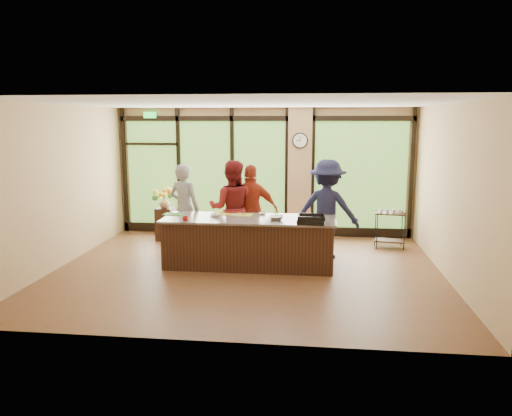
% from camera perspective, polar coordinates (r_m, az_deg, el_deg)
% --- Properties ---
extents(floor, '(7.00, 7.00, 0.00)m').
position_cam_1_polar(floor, '(9.19, -1.03, -7.14)').
color(floor, '#56331E').
rests_on(floor, ground).
extents(ceiling, '(7.00, 7.00, 0.00)m').
position_cam_1_polar(ceiling, '(8.79, -1.09, 11.90)').
color(ceiling, silver).
rests_on(ceiling, back_wall).
extents(back_wall, '(7.00, 0.00, 7.00)m').
position_cam_1_polar(back_wall, '(11.83, 0.89, 4.13)').
color(back_wall, tan).
rests_on(back_wall, floor).
extents(left_wall, '(0.00, 6.00, 6.00)m').
position_cam_1_polar(left_wall, '(9.96, -21.46, 2.33)').
color(left_wall, tan).
rests_on(left_wall, floor).
extents(right_wall, '(0.00, 6.00, 6.00)m').
position_cam_1_polar(right_wall, '(9.09, 21.38, 1.67)').
color(right_wall, tan).
rests_on(right_wall, floor).
extents(window_wall, '(6.90, 0.12, 3.00)m').
position_cam_1_polar(window_wall, '(11.78, 1.66, 3.59)').
color(window_wall, tan).
rests_on(window_wall, floor).
extents(island_base, '(3.10, 1.00, 0.88)m').
position_cam_1_polar(island_base, '(9.36, -0.79, -4.03)').
color(island_base, '#321A10').
rests_on(island_base, floor).
extents(countertop, '(3.20, 1.10, 0.04)m').
position_cam_1_polar(countertop, '(9.26, -0.80, -1.26)').
color(countertop, slate).
rests_on(countertop, island_base).
extents(wall_clock, '(0.36, 0.04, 0.36)m').
position_cam_1_polar(wall_clock, '(11.59, 5.06, 7.69)').
color(wall_clock, black).
rests_on(wall_clock, window_wall).
extents(cook_left, '(0.78, 0.64, 1.85)m').
position_cam_1_polar(cook_left, '(10.35, -8.18, -0.04)').
color(cook_left, gray).
rests_on(cook_left, floor).
extents(cook_midleft, '(0.98, 0.78, 1.93)m').
position_cam_1_polar(cook_midleft, '(9.99, -2.78, -0.07)').
color(cook_midleft, maroon).
rests_on(cook_midleft, floor).
extents(cook_midright, '(1.10, 0.50, 1.83)m').
position_cam_1_polar(cook_midright, '(10.08, -0.52, -0.23)').
color(cook_midright, maroon).
rests_on(cook_midright, floor).
extents(cook_right, '(1.38, 0.96, 1.96)m').
position_cam_1_polar(cook_right, '(9.90, 8.11, -0.16)').
color(cook_right, '#181935').
rests_on(cook_right, floor).
extents(roasting_pan, '(0.50, 0.41, 0.08)m').
position_cam_1_polar(roasting_pan, '(8.80, 6.34, -1.51)').
color(roasting_pan, black).
rests_on(roasting_pan, countertop).
extents(mixing_bowl, '(0.35, 0.35, 0.07)m').
position_cam_1_polar(mixing_bowl, '(9.09, 2.31, -1.13)').
color(mixing_bowl, silver).
rests_on(mixing_bowl, countertop).
extents(cutting_board_left, '(0.38, 0.30, 0.01)m').
position_cam_1_polar(cutting_board_left, '(9.73, -9.45, -0.70)').
color(cutting_board_left, '#327B2C').
rests_on(cutting_board_left, countertop).
extents(cutting_board_center, '(0.43, 0.35, 0.01)m').
position_cam_1_polar(cutting_board_center, '(9.68, -3.70, -0.63)').
color(cutting_board_center, gold).
rests_on(cutting_board_center, countertop).
extents(cutting_board_right, '(0.41, 0.32, 0.01)m').
position_cam_1_polar(cutting_board_right, '(9.54, -1.63, -0.78)').
color(cutting_board_right, gold).
rests_on(cutting_board_right, countertop).
extents(prep_bowl_near, '(0.15, 0.15, 0.05)m').
position_cam_1_polar(prep_bowl_near, '(9.40, -4.53, -0.86)').
color(prep_bowl_near, silver).
rests_on(prep_bowl_near, countertop).
extents(prep_bowl_mid, '(0.14, 0.14, 0.04)m').
position_cam_1_polar(prep_bowl_mid, '(9.35, -2.49, -0.92)').
color(prep_bowl_mid, silver).
rests_on(prep_bowl_mid, countertop).
extents(prep_bowl_far, '(0.15, 0.15, 0.03)m').
position_cam_1_polar(prep_bowl_far, '(9.59, 0.77, -0.65)').
color(prep_bowl_far, silver).
rests_on(prep_bowl_far, countertop).
extents(red_ramekin, '(0.11, 0.11, 0.08)m').
position_cam_1_polar(red_ramekin, '(9.06, -8.06, -1.22)').
color(red_ramekin, '#9D100F').
rests_on(red_ramekin, countertop).
extents(flower_stand, '(0.38, 0.38, 0.75)m').
position_cam_1_polar(flower_stand, '(11.58, -10.35, -1.80)').
color(flower_stand, '#321A10').
rests_on(flower_stand, floor).
extents(flower_vase, '(0.27, 0.27, 0.26)m').
position_cam_1_polar(flower_vase, '(11.49, -10.42, 0.66)').
color(flower_vase, '#9B7C55').
rests_on(flower_vase, flower_stand).
extents(bar_cart, '(0.67, 0.47, 0.85)m').
position_cam_1_polar(bar_cart, '(11.04, 15.05, -1.85)').
color(bar_cart, '#321A10').
rests_on(bar_cart, floor).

